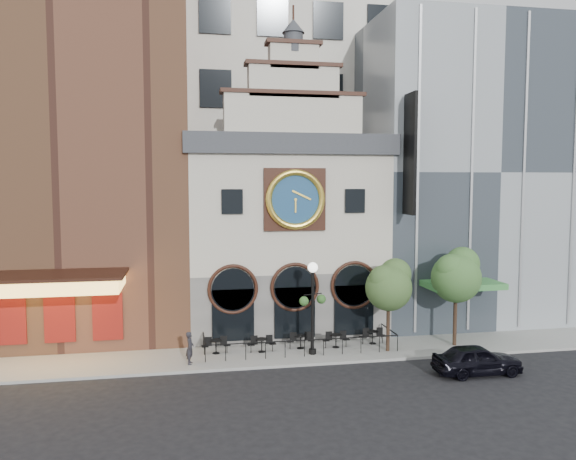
% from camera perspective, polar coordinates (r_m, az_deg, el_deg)
% --- Properties ---
extents(ground, '(120.00, 120.00, 0.00)m').
position_cam_1_polar(ground, '(29.96, 2.18, -13.67)').
color(ground, black).
rests_on(ground, ground).
extents(sidewalk, '(44.00, 5.00, 0.15)m').
position_cam_1_polar(sidewalk, '(32.27, 1.18, -12.17)').
color(sidewalk, gray).
rests_on(sidewalk, ground).
extents(clock_building, '(12.60, 8.78, 18.65)m').
position_cam_1_polar(clock_building, '(36.21, -0.51, 0.35)').
color(clock_building, '#605E5B').
rests_on(clock_building, ground).
extents(theater_building, '(14.00, 15.60, 25.00)m').
position_cam_1_polar(theater_building, '(38.41, -20.85, 9.13)').
color(theater_building, brown).
rests_on(theater_building, ground).
extents(retail_building, '(14.00, 14.40, 20.00)m').
position_cam_1_polar(retail_building, '(42.36, 16.60, 5.47)').
color(retail_building, gray).
rests_on(retail_building, ground).
extents(office_tower, '(20.00, 16.00, 40.00)m').
position_cam_1_polar(office_tower, '(49.28, -3.11, 17.08)').
color(office_tower, beige).
rests_on(office_tower, ground).
extents(cafe_railing, '(10.60, 2.60, 0.90)m').
position_cam_1_polar(cafe_railing, '(32.12, 1.18, -11.27)').
color(cafe_railing, black).
rests_on(cafe_railing, sidewalk).
extents(bistro_0, '(1.58, 0.68, 0.90)m').
position_cam_1_polar(bistro_0, '(31.64, -7.33, -11.54)').
color(bistro_0, black).
rests_on(bistro_0, sidewalk).
extents(bistro_1, '(1.58, 0.68, 0.90)m').
position_cam_1_polar(bistro_1, '(31.68, -2.68, -11.48)').
color(bistro_1, black).
rests_on(bistro_1, sidewalk).
extents(bistro_2, '(1.58, 0.68, 0.90)m').
position_cam_1_polar(bistro_2, '(32.31, 1.28, -11.15)').
color(bistro_2, black).
rests_on(bistro_2, sidewalk).
extents(bistro_3, '(1.58, 0.68, 0.90)m').
position_cam_1_polar(bistro_3, '(32.60, 4.89, -11.02)').
color(bistro_3, black).
rests_on(bistro_3, sidewalk).
extents(bistro_4, '(1.58, 0.68, 0.90)m').
position_cam_1_polar(bistro_4, '(33.57, 8.60, -10.59)').
color(bistro_4, black).
rests_on(bistro_4, sidewalk).
extents(car_right, '(4.40, 1.78, 1.50)m').
position_cam_1_polar(car_right, '(30.07, 18.66, -12.36)').
color(car_right, black).
rests_on(car_right, ground).
extents(pedestrian, '(0.48, 0.66, 1.69)m').
position_cam_1_polar(pedestrian, '(30.02, -9.94, -11.71)').
color(pedestrian, black).
rests_on(pedestrian, sidewalk).
extents(lamppost, '(1.56, 0.86, 5.06)m').
position_cam_1_polar(lamppost, '(30.72, 2.52, -6.87)').
color(lamppost, black).
rests_on(lamppost, sidewalk).
extents(tree_left, '(2.68, 2.58, 5.15)m').
position_cam_1_polar(tree_left, '(31.66, 10.25, -5.40)').
color(tree_left, '#382619').
rests_on(tree_left, sidewalk).
extents(tree_right, '(2.94, 2.83, 5.67)m').
position_cam_1_polar(tree_right, '(33.64, 16.76, -4.28)').
color(tree_right, '#382619').
rests_on(tree_right, sidewalk).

